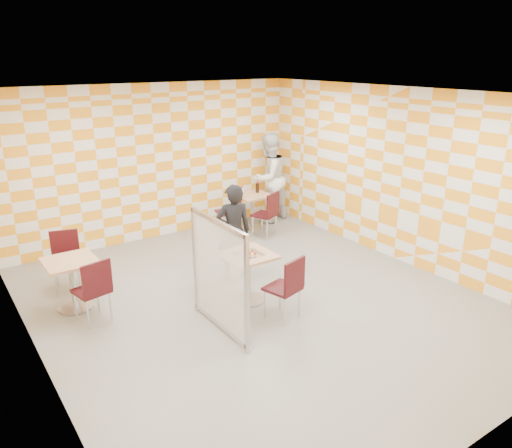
# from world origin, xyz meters

# --- Properties ---
(room_shell) EXTENTS (7.00, 7.00, 7.00)m
(room_shell) POSITION_xyz_m (0.00, 0.54, 1.50)
(room_shell) COLOR gray
(room_shell) RESTS_ON ground
(main_table) EXTENTS (0.70, 0.70, 0.75)m
(main_table) POSITION_xyz_m (-0.10, 0.12, 0.51)
(main_table) COLOR tan
(main_table) RESTS_ON ground
(second_table) EXTENTS (0.70, 0.70, 0.75)m
(second_table) POSITION_xyz_m (1.78, 2.77, 0.51)
(second_table) COLOR tan
(second_table) RESTS_ON ground
(empty_table) EXTENTS (0.70, 0.70, 0.75)m
(empty_table) POSITION_xyz_m (-2.29, 1.36, 0.51)
(empty_table) COLOR tan
(empty_table) RESTS_ON ground
(chair_main_front) EXTENTS (0.51, 0.52, 0.92)m
(chair_main_front) POSITION_xyz_m (0.04, -0.66, 0.54)
(chair_main_front) COLOR #390B10
(chair_main_front) RESTS_ON ground
(chair_second_front) EXTENTS (0.55, 0.56, 0.92)m
(chair_second_front) POSITION_xyz_m (1.76, 2.18, 0.54)
(chair_second_front) COLOR #390B10
(chair_second_front) RESTS_ON ground
(chair_second_side) EXTENTS (0.50, 0.49, 0.92)m
(chair_second_side) POSITION_xyz_m (1.31, 2.83, 0.54)
(chair_second_side) COLOR #390B10
(chair_second_side) RESTS_ON ground
(chair_empty_near) EXTENTS (0.50, 0.50, 0.92)m
(chair_empty_near) POSITION_xyz_m (-2.16, 0.75, 0.54)
(chair_empty_near) COLOR #390B10
(chair_empty_near) RESTS_ON ground
(chair_empty_far) EXTENTS (0.52, 0.53, 0.92)m
(chair_empty_far) POSITION_xyz_m (-2.18, 2.09, 0.54)
(chair_empty_far) COLOR #390B10
(chair_empty_far) RESTS_ON ground
(partition) EXTENTS (0.08, 1.38, 1.55)m
(partition) POSITION_xyz_m (-0.86, -0.36, 0.79)
(partition) COLOR white
(partition) RESTS_ON ground
(man_dark) EXTENTS (0.66, 0.53, 1.58)m
(man_dark) POSITION_xyz_m (0.17, 0.95, 0.79)
(man_dark) COLOR black
(man_dark) RESTS_ON ground
(man_white) EXTENTS (1.10, 0.95, 1.93)m
(man_white) POSITION_xyz_m (2.37, 3.02, 0.97)
(man_white) COLOR white
(man_white) RESTS_ON ground
(pizza_on_foil) EXTENTS (0.40, 0.40, 0.04)m
(pizza_on_foil) POSITION_xyz_m (-0.10, 0.11, 0.77)
(pizza_on_foil) COLOR silver
(pizza_on_foil) RESTS_ON main_table
(sport_bottle) EXTENTS (0.06, 0.06, 0.20)m
(sport_bottle) POSITION_xyz_m (1.58, 2.84, 0.84)
(sport_bottle) COLOR white
(sport_bottle) RESTS_ON second_table
(soda_bottle) EXTENTS (0.07, 0.07, 0.23)m
(soda_bottle) POSITION_xyz_m (1.95, 2.83, 0.85)
(soda_bottle) COLOR black
(soda_bottle) RESTS_ON second_table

